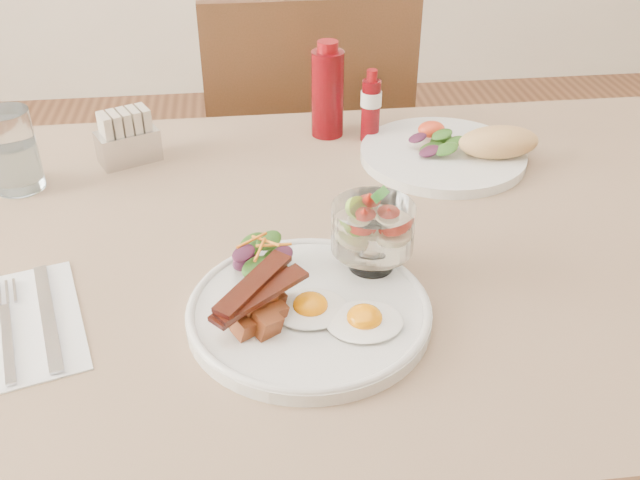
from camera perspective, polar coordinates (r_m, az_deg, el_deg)
table at (r=1.01m, az=2.79°, el=-4.35°), size 1.33×0.88×0.75m
chair_far at (r=1.64m, az=-1.09°, el=5.91°), size 0.42×0.42×0.93m
main_plate at (r=0.82m, az=-0.89°, el=-5.77°), size 0.28×0.28×0.02m
fried_eggs at (r=0.80m, az=1.38°, el=-5.88°), size 0.15×0.12×0.02m
bacon_potato_pile at (r=0.78m, az=-5.00°, el=-5.16°), size 0.11×0.11×0.05m
side_salad at (r=0.86m, az=-4.58°, el=-1.48°), size 0.08×0.08×0.04m
fruit_cup at (r=0.85m, az=4.22°, el=0.97°), size 0.10×0.10×0.10m
second_plate at (r=1.17m, az=10.81°, el=7.07°), size 0.28×0.27×0.07m
ketchup_bottle at (r=1.22m, az=0.61°, el=11.74°), size 0.06×0.06×0.16m
hot_sauce_bottle at (r=1.21m, az=4.09°, el=10.58°), size 0.05×0.05×0.12m
sugar_caddy at (r=1.18m, az=-15.15°, el=7.77°), size 0.11×0.09×0.09m
water_glass at (r=1.15m, az=-23.32°, el=6.25°), size 0.07×0.07×0.12m
napkin_cutlery at (r=0.88m, az=-22.30°, el=-6.11°), size 0.17×0.24×0.01m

